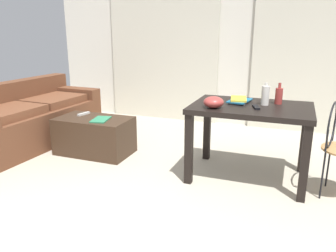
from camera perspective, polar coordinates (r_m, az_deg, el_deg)
ground_plane at (r=3.48m, az=4.24°, el=-8.49°), size 8.56×8.56×0.00m
wall_back at (r=5.30m, az=11.61°, el=14.49°), size 6.08×0.10×2.66m
curtains at (r=5.22m, az=11.36°, el=12.99°), size 4.15×0.03×2.39m
couch at (r=4.73m, az=-22.56°, el=1.04°), size 0.93×2.00×0.79m
coffee_table at (r=4.12m, az=-12.36°, el=-1.61°), size 0.88×0.51×0.44m
craft_table at (r=3.35m, az=13.87°, el=1.54°), size 1.13×0.79×0.74m
bottle_near at (r=3.46m, az=18.30°, el=4.93°), size 0.07×0.07×0.21m
bottle_far at (r=3.36m, az=16.19°, el=5.02°), size 0.08×0.08×0.21m
bowl at (r=3.15m, az=7.75°, el=4.04°), size 0.19×0.19×0.11m
book_stack at (r=3.43m, az=12.00°, el=4.31°), size 0.22×0.32×0.05m
tv_remote_on_table at (r=3.22m, az=14.72°, el=3.12°), size 0.09×0.17×0.02m
tv_remote_primary at (r=4.25m, az=-14.12°, el=2.02°), size 0.08×0.18×0.02m
magazine at (r=3.95m, az=-11.35°, el=1.10°), size 0.23×0.31×0.01m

